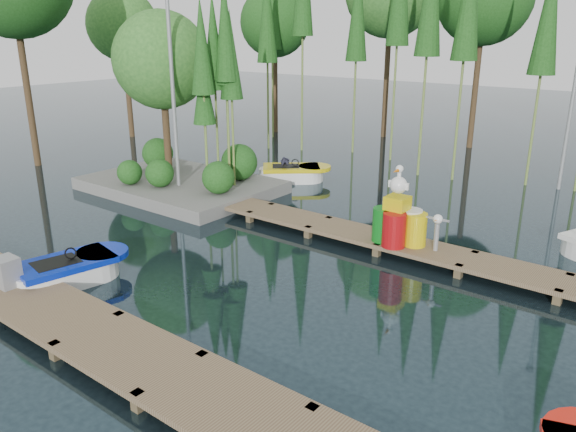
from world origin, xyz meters
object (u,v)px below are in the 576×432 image
Objects in this scene: utility_cabinet at (7,272)px; yellow_barrel at (415,229)px; boat_yellow_far at (292,173)px; boat_blue at (69,272)px; drum_cluster at (396,221)px; island at (175,93)px.

yellow_barrel is (5.45, 7.00, 0.10)m from utility_cabinet.
boat_yellow_far is 10.89m from utility_cabinet.
boat_blue is 7.45m from drum_cluster.
island is 8.96m from utility_cabinet.
boat_blue is at bearing 78.93° from utility_cabinet.
boat_yellow_far is 4.54× the size of utility_cabinet.
yellow_barrel is (9.04, -0.79, -2.49)m from island.
boat_yellow_far reaches higher than utility_cabinet.
drum_cluster is (6.13, -3.98, 0.59)m from boat_yellow_far.
drum_cluster reaches higher than yellow_barrel.
island is 8.49× the size of yellow_barrel.
boat_yellow_far is (-1.34, 9.65, 0.03)m from boat_blue.
island reaches higher than boat_yellow_far.
boat_blue is 3.36× the size of yellow_barrel.
utility_cabinet is (3.59, -7.79, -2.59)m from island.
yellow_barrel is 0.48m from drum_cluster.
boat_blue is at bearing -102.09° from boat_yellow_far.
boat_yellow_far is 1.42× the size of drum_cluster.
island is 2.50× the size of boat_yellow_far.
utility_cabinet is 8.87m from yellow_barrel.
utility_cabinet is (1.11, -10.83, 0.33)m from boat_yellow_far.
drum_cluster reaches higher than boat_yellow_far.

